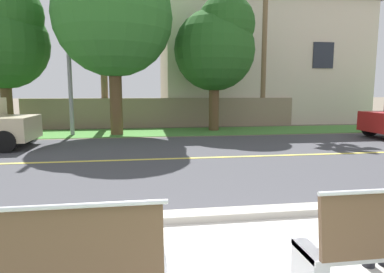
% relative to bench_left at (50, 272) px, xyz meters
% --- Properties ---
extents(ground_plane, '(140.00, 140.00, 0.00)m').
position_rel_bench_left_xyz_m(ground_plane, '(1.42, 7.57, -0.45)').
color(ground_plane, '#665B4C').
extents(curb_edge, '(44.00, 0.30, 0.11)m').
position_rel_bench_left_xyz_m(curb_edge, '(1.42, 1.92, -0.40)').
color(curb_edge, '#ADA89E').
rests_on(curb_edge, ground_plane).
extents(street_asphalt, '(52.00, 8.00, 0.01)m').
position_rel_bench_left_xyz_m(street_asphalt, '(1.42, 6.07, -0.45)').
color(street_asphalt, '#424247').
rests_on(street_asphalt, ground_plane).
extents(road_centre_line, '(48.00, 0.14, 0.01)m').
position_rel_bench_left_xyz_m(road_centre_line, '(1.42, 6.07, -0.44)').
color(road_centre_line, '#E0CC4C').
rests_on(road_centre_line, ground_plane).
extents(far_verge_grass, '(48.00, 2.80, 0.02)m').
position_rel_bench_left_xyz_m(far_verge_grass, '(1.42, 11.73, -0.44)').
color(far_verge_grass, '#478438').
rests_on(far_verge_grass, ground_plane).
extents(bench_left, '(1.71, 0.48, 1.01)m').
position_rel_bench_left_xyz_m(bench_left, '(0.00, 0.00, 0.00)').
color(bench_left, silver).
rests_on(bench_left, ground_plane).
extents(streetlamp, '(0.24, 2.10, 7.85)m').
position_rel_bench_left_xyz_m(streetlamp, '(-2.07, 11.51, 3.99)').
color(streetlamp, gray).
rests_on(streetlamp, ground_plane).
extents(shade_tree_far_left, '(3.64, 3.64, 6.01)m').
position_rel_bench_left_xyz_m(shade_tree_far_left, '(-4.73, 12.36, 3.45)').
color(shade_tree_far_left, brown).
rests_on(shade_tree_far_left, ground_plane).
extents(shade_tree_left, '(4.58, 4.58, 7.56)m').
position_rel_bench_left_xyz_m(shade_tree_left, '(-0.19, 11.15, 4.46)').
color(shade_tree_left, brown).
rests_on(shade_tree_left, ground_plane).
extents(shade_tree_centre, '(3.49, 3.49, 5.75)m').
position_rel_bench_left_xyz_m(shade_tree_centre, '(3.93, 11.97, 3.28)').
color(shade_tree_centre, brown).
rests_on(shade_tree_centre, ground_plane).
extents(garden_wall, '(13.00, 0.36, 1.40)m').
position_rel_bench_left_xyz_m(garden_wall, '(1.71, 13.79, 0.25)').
color(garden_wall, gray).
rests_on(garden_wall, ground_plane).
extents(house_across_street, '(11.80, 6.91, 7.03)m').
position_rel_bench_left_xyz_m(house_across_street, '(7.40, 16.99, 3.11)').
color(house_across_street, beige).
rests_on(house_across_street, ground_plane).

